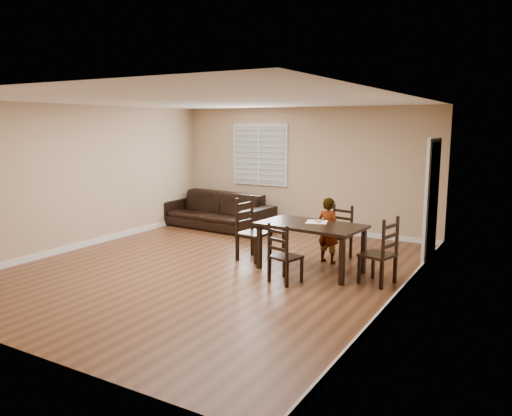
{
  "coord_description": "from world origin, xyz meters",
  "views": [
    {
      "loc": [
        4.56,
        -6.5,
        2.33
      ],
      "look_at": [
        0.59,
        0.36,
        1.0
      ],
      "focal_mm": 35.0,
      "sensor_mm": 36.0,
      "label": 1
    }
  ],
  "objects_px": {
    "chair_near": "(340,234)",
    "child": "(328,230)",
    "dining_table": "(311,229)",
    "chair_far": "(281,257)",
    "sofa": "(215,210)",
    "donut": "(318,221)",
    "chair_left": "(248,231)",
    "chair_right": "(385,255)"
  },
  "relations": [
    {
      "from": "chair_far",
      "to": "chair_left",
      "type": "height_order",
      "value": "chair_left"
    },
    {
      "from": "chair_left",
      "to": "child",
      "type": "relative_size",
      "value": 0.97
    },
    {
      "from": "chair_left",
      "to": "donut",
      "type": "relative_size",
      "value": 9.65
    },
    {
      "from": "chair_near",
      "to": "chair_left",
      "type": "bearing_deg",
      "value": -135.39
    },
    {
      "from": "chair_far",
      "to": "child",
      "type": "bearing_deg",
      "value": -81.31
    },
    {
      "from": "chair_near",
      "to": "child",
      "type": "distance_m",
      "value": 0.46
    },
    {
      "from": "chair_far",
      "to": "child",
      "type": "distance_m",
      "value": 1.46
    },
    {
      "from": "chair_left",
      "to": "donut",
      "type": "height_order",
      "value": "chair_left"
    },
    {
      "from": "chair_near",
      "to": "chair_far",
      "type": "bearing_deg",
      "value": -85.35
    },
    {
      "from": "sofa",
      "to": "donut",
      "type": "bearing_deg",
      "value": -24.83
    },
    {
      "from": "chair_far",
      "to": "chair_right",
      "type": "bearing_deg",
      "value": -137.06
    },
    {
      "from": "chair_near",
      "to": "chair_left",
      "type": "distance_m",
      "value": 1.64
    },
    {
      "from": "chair_far",
      "to": "sofa",
      "type": "bearing_deg",
      "value": -27.27
    },
    {
      "from": "chair_near",
      "to": "donut",
      "type": "distance_m",
      "value": 0.93
    },
    {
      "from": "chair_right",
      "to": "sofa",
      "type": "relative_size",
      "value": 0.37
    },
    {
      "from": "chair_far",
      "to": "chair_left",
      "type": "bearing_deg",
      "value": -25.32
    },
    {
      "from": "chair_right",
      "to": "donut",
      "type": "distance_m",
      "value": 1.29
    },
    {
      "from": "chair_far",
      "to": "chair_left",
      "type": "relative_size",
      "value": 0.83
    },
    {
      "from": "child",
      "to": "sofa",
      "type": "height_order",
      "value": "child"
    },
    {
      "from": "dining_table",
      "to": "chair_left",
      "type": "distance_m",
      "value": 1.27
    },
    {
      "from": "chair_far",
      "to": "sofa",
      "type": "distance_m",
      "value": 4.31
    },
    {
      "from": "donut",
      "to": "chair_near",
      "type": "bearing_deg",
      "value": 84.85
    },
    {
      "from": "chair_near",
      "to": "chair_right",
      "type": "bearing_deg",
      "value": -34.82
    },
    {
      "from": "donut",
      "to": "sofa",
      "type": "height_order",
      "value": "donut"
    },
    {
      "from": "chair_left",
      "to": "sofa",
      "type": "distance_m",
      "value": 2.81
    },
    {
      "from": "child",
      "to": "sofa",
      "type": "bearing_deg",
      "value": -12.43
    },
    {
      "from": "chair_near",
      "to": "child",
      "type": "relative_size",
      "value": 0.83
    },
    {
      "from": "dining_table",
      "to": "child",
      "type": "bearing_deg",
      "value": 90.0
    },
    {
      "from": "dining_table",
      "to": "donut",
      "type": "distance_m",
      "value": 0.22
    },
    {
      "from": "chair_near",
      "to": "chair_right",
      "type": "distance_m",
      "value": 1.63
    },
    {
      "from": "chair_far",
      "to": "chair_left",
      "type": "xyz_separation_m",
      "value": [
        -1.15,
        0.98,
        0.08
      ]
    },
    {
      "from": "chair_right",
      "to": "child",
      "type": "bearing_deg",
      "value": -108.29
    },
    {
      "from": "chair_right",
      "to": "donut",
      "type": "relative_size",
      "value": 8.99
    },
    {
      "from": "chair_left",
      "to": "child",
      "type": "xyz_separation_m",
      "value": [
        1.31,
        0.46,
        0.07
      ]
    },
    {
      "from": "chair_near",
      "to": "chair_left",
      "type": "relative_size",
      "value": 0.86
    },
    {
      "from": "dining_table",
      "to": "donut",
      "type": "bearing_deg",
      "value": 83.66
    },
    {
      "from": "chair_right",
      "to": "sofa",
      "type": "bearing_deg",
      "value": -102.38
    },
    {
      "from": "chair_left",
      "to": "donut",
      "type": "bearing_deg",
      "value": -80.45
    },
    {
      "from": "dining_table",
      "to": "chair_right",
      "type": "xyz_separation_m",
      "value": [
        1.24,
        -0.14,
        -0.22
      ]
    },
    {
      "from": "dining_table",
      "to": "chair_near",
      "type": "bearing_deg",
      "value": 89.4
    },
    {
      "from": "chair_far",
      "to": "chair_right",
      "type": "distance_m",
      "value": 1.52
    },
    {
      "from": "dining_table",
      "to": "child",
      "type": "distance_m",
      "value": 0.61
    }
  ]
}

